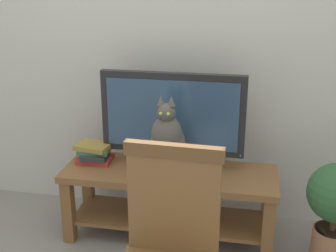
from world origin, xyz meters
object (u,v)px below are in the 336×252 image
Objects in this scene: cat at (167,140)px; book_stack at (95,153)px; wooden_chair at (168,248)px; tv at (172,118)px; potted_plant at (335,205)px; media_box at (168,169)px; tv_stand at (169,191)px.

book_stack is at bearing 167.62° from cat.
wooden_chair is 1.23m from book_stack.
tv is 0.58m from book_stack.
cat is 0.70× the size of potted_plant.
book_stack reaches higher than media_box.
wooden_chair is 1.56× the size of potted_plant.
potted_plant is (1.51, -0.15, -0.15)m from book_stack.
tv_stand is at bearing 174.19° from potted_plant.
media_box is 0.67× the size of potted_plant.
wooden_chair reaches higher than tv_stand.
book_stack is 0.38× the size of potted_plant.
potted_plant is at bearing -5.81° from tv_stand.
book_stack is at bearing 174.32° from tv_stand.
cat is at bearing -91.40° from tv_stand.
media_box reaches higher than tv_stand.
tv is 1.42× the size of potted_plant.
tv is 0.18m from cat.
tv_stand is 5.54× the size of book_stack.
potted_plant is (1.00, -0.20, -0.41)m from tv.
book_stack is (-0.69, 1.01, -0.04)m from wooden_chair.
tv reaches higher than wooden_chair.
tv_stand is 3.11× the size of media_box.
tv is 3.75× the size of book_stack.
cat is at bearing -90.55° from tv.
book_stack is at bearing -174.80° from tv.
cat reaches higher than media_box.
tv is at bearing 168.71° from potted_plant.
potted_plant is at bearing -5.77° from book_stack.
cat is 0.55m from book_stack.
tv reaches higher than book_stack.
media_box is at bearing 176.89° from potted_plant.
cat reaches higher than book_stack.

